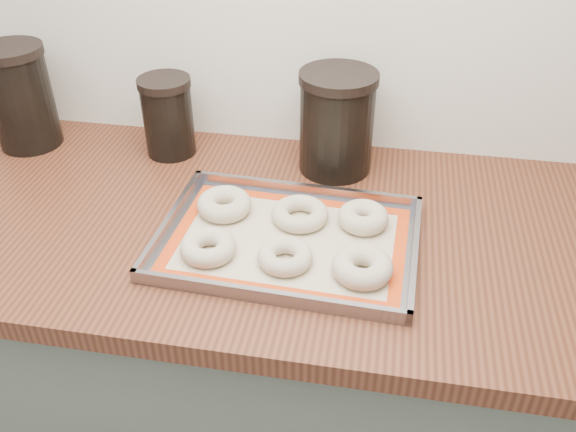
% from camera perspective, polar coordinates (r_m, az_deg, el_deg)
% --- Properties ---
extents(cabinet, '(3.00, 0.65, 0.86)m').
position_cam_1_polar(cabinet, '(1.52, -8.10, -14.19)').
color(cabinet, '#586257').
rests_on(cabinet, floor).
extents(countertop, '(3.06, 0.68, 0.04)m').
position_cam_1_polar(countertop, '(1.22, -9.82, -0.23)').
color(countertop, '#5D2F1C').
rests_on(countertop, cabinet).
extents(baking_tray, '(0.47, 0.35, 0.03)m').
position_cam_1_polar(baking_tray, '(1.10, -0.00, -2.26)').
color(baking_tray, gray).
rests_on(baking_tray, countertop).
extents(baking_mat, '(0.43, 0.31, 0.00)m').
position_cam_1_polar(baking_mat, '(1.10, 0.00, -2.34)').
color(baking_mat, '#C6B793').
rests_on(baking_mat, baking_tray).
extents(bagel_front_left, '(0.11, 0.11, 0.03)m').
position_cam_1_polar(bagel_front_left, '(1.07, -7.48, -2.91)').
color(bagel_front_left, '#C4B397').
rests_on(bagel_front_left, baking_mat).
extents(bagel_front_mid, '(0.10, 0.10, 0.03)m').
position_cam_1_polar(bagel_front_mid, '(1.04, -0.28, -3.79)').
color(bagel_front_mid, '#C4B397').
rests_on(bagel_front_mid, baking_mat).
extents(bagel_front_right, '(0.10, 0.10, 0.04)m').
position_cam_1_polar(bagel_front_right, '(1.02, 6.95, -4.75)').
color(bagel_front_right, '#C4B397').
rests_on(bagel_front_right, baking_mat).
extents(bagel_back_left, '(0.14, 0.14, 0.04)m').
position_cam_1_polar(bagel_back_left, '(1.17, -5.98, 1.10)').
color(bagel_back_left, '#C4B397').
rests_on(bagel_back_left, baking_mat).
extents(bagel_back_mid, '(0.11, 0.11, 0.03)m').
position_cam_1_polar(bagel_back_mid, '(1.14, 1.12, 0.20)').
color(bagel_back_mid, '#C4B397').
rests_on(bagel_back_mid, baking_mat).
extents(bagel_back_right, '(0.11, 0.11, 0.04)m').
position_cam_1_polar(bagel_back_right, '(1.14, 7.04, -0.13)').
color(bagel_back_right, '#C4B397').
rests_on(bagel_back_right, baking_mat).
extents(canister_left, '(0.14, 0.14, 0.23)m').
position_cam_1_polar(canister_left, '(1.49, -23.74, 10.18)').
color(canister_left, black).
rests_on(canister_left, countertop).
extents(canister_mid, '(0.11, 0.11, 0.18)m').
position_cam_1_polar(canister_mid, '(1.37, -11.18, 9.15)').
color(canister_mid, black).
rests_on(canister_mid, countertop).
extents(canister_right, '(0.16, 0.16, 0.22)m').
position_cam_1_polar(canister_right, '(1.28, 4.57, 8.75)').
color(canister_right, black).
rests_on(canister_right, countertop).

